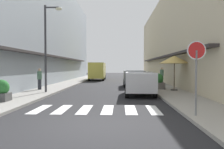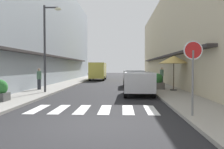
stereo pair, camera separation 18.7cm
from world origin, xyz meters
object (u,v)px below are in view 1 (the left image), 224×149
planter_midblock (158,82)px  pedestrian_walking_far (162,76)px  cafe_umbrella (174,60)px  street_lamp (48,40)px  planter_corner (1,91)px  delivery_van (97,70)px  round_street_sign (196,58)px  pedestrian_walking_near (40,79)px  parked_car_mid (134,77)px  parked_car_near (140,81)px

planter_midblock → pedestrian_walking_far: 4.22m
cafe_umbrella → pedestrian_walking_far: bearing=89.9°
street_lamp → planter_corner: street_lamp is taller
delivery_van → pedestrian_walking_far: (6.93, -9.87, -0.43)m
round_street_sign → street_lamp: bearing=134.8°
delivery_van → street_lamp: street_lamp is taller
delivery_van → round_street_sign: bearing=-76.7°
round_street_sign → pedestrian_walking_near: round_street_sign is taller
delivery_van → cafe_umbrella: size_ratio=2.20×
round_street_sign → delivery_van: bearing=103.3°
parked_car_mid → planter_corner: (-7.00, -10.20, -0.29)m
parked_car_near → round_street_sign: (1.36, -6.74, 1.15)m
parked_car_mid → parked_car_near: bearing=-90.0°
planter_midblock → pedestrian_walking_far: size_ratio=0.72×
delivery_van → round_street_sign: (5.65, -23.86, 0.66)m
parked_car_near → pedestrian_walking_far: (2.64, 7.25, 0.06)m
parked_car_near → pedestrian_walking_far: 7.71m
street_lamp → parked_car_near: bearing=-6.1°
round_street_sign → pedestrian_walking_far: 14.09m
planter_midblock → pedestrian_walking_near: pedestrian_walking_near is taller
planter_midblock → pedestrian_walking_far: (1.00, 4.09, 0.32)m
round_street_sign → planter_midblock: size_ratio=2.17×
parked_car_mid → cafe_umbrella: cafe_umbrella is taller
planter_midblock → delivery_van: bearing=113.0°
parked_car_near → planter_midblock: size_ratio=3.45×
delivery_van → street_lamp: (-1.68, -16.47, 2.18)m
parked_car_near → parked_car_mid: same height
parked_car_mid → pedestrian_walking_near: bearing=-149.5°
parked_car_mid → delivery_van: (-4.29, 10.51, 0.48)m
round_street_sign → planter_corner: size_ratio=2.43×
delivery_van → planter_corner: 20.90m
street_lamp → pedestrian_walking_near: bearing=124.3°
planter_corner → pedestrian_walking_near: (-0.16, 5.98, 0.30)m
parked_car_near → parked_car_mid: size_ratio=1.00×
parked_car_mid → cafe_umbrella: bearing=-59.3°
delivery_van → pedestrian_walking_far: size_ratio=3.31×
delivery_van → parked_car_mid: bearing=-67.8°
parked_car_near → pedestrian_walking_far: size_ratio=2.48×
street_lamp → planter_midblock: 8.54m
parked_car_mid → pedestrian_walking_far: 2.72m
street_lamp → cafe_umbrella: street_lamp is taller
parked_car_near → street_lamp: 6.57m
delivery_van → pedestrian_walking_near: 15.01m
round_street_sign → planter_midblock: round_street_sign is taller
round_street_sign → cafe_umbrella: (1.27, 8.91, 0.23)m
round_street_sign → pedestrian_walking_near: bearing=133.0°
cafe_umbrella → street_lamp: bearing=-170.0°
parked_car_mid → planter_corner: 12.37m
street_lamp → cafe_umbrella: 8.83m
cafe_umbrella → planter_corner: 11.35m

